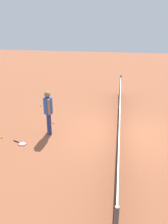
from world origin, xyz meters
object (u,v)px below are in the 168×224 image
Objects in this scene: tennis_ball_midcourt at (40,105)px; player_near_side at (48,109)px; tennis_racket_near_player at (22,143)px; tennis_ball_near_player at (2,137)px; tennis_ball_by_net at (53,123)px.

player_near_side is at bearing 24.26° from tennis_ball_midcourt.
player_near_side is 1.56m from tennis_racket_near_player.
tennis_racket_near_player is at bearing 7.40° from tennis_ball_midcourt.
tennis_ball_by_net is at bearing 133.75° from tennis_ball_near_player.
tennis_ball_by_net is (-1.51, 1.58, 0.00)m from tennis_ball_near_player.
tennis_ball_midcourt is at bearing -148.30° from tennis_ball_by_net.
tennis_ball_midcourt is (-3.39, 0.42, 0.00)m from tennis_ball_near_player.
tennis_ball_near_player is 2.19m from tennis_ball_by_net.
tennis_ball_by_net is 2.21m from tennis_ball_midcourt.
tennis_racket_near_player is at bearing -20.43° from tennis_ball_by_net.
tennis_ball_by_net and tennis_ball_midcourt have the same top height.
player_near_side is 2.81× the size of tennis_racket_near_player.
tennis_racket_near_player is 0.95m from tennis_ball_near_player.
tennis_ball_by_net is at bearing 31.70° from tennis_ball_midcourt.
tennis_racket_near_player is at bearing 71.28° from tennis_ball_near_player.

